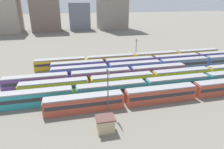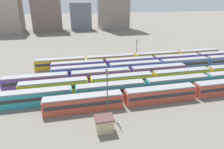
{
  "view_description": "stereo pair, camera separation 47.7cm",
  "coord_description": "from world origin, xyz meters",
  "px_view_note": "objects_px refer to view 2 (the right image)",
  "views": [
    {
      "loc": [
        -3.25,
        -40.17,
        24.14
      ],
      "look_at": [
        10.19,
        15.6,
        2.04
      ],
      "focal_mm": 31.93,
      "sensor_mm": 36.0,
      "label": 1
    },
    {
      "loc": [
        -2.79,
        -40.28,
        24.14
      ],
      "look_at": [
        10.19,
        15.6,
        2.04
      ],
      "focal_mm": 31.93,
      "sensor_mm": 36.0,
      "label": 2
    }
  ],
  "objects_px": {
    "train_track_2": "(153,78)",
    "signal_hut": "(104,124)",
    "train_track_5": "(154,61)",
    "train_track_6": "(134,58)",
    "train_track_3": "(101,76)",
    "catenary_pole_1": "(137,49)",
    "train_track_1": "(177,83)",
    "catenary_pole_2": "(107,90)",
    "train_track_4": "(207,62)"
  },
  "relations": [
    {
      "from": "train_track_3",
      "to": "train_track_1",
      "type": "bearing_deg",
      "value": -27.93
    },
    {
      "from": "train_track_4",
      "to": "train_track_5",
      "type": "bearing_deg",
      "value": 164.77
    },
    {
      "from": "train_track_2",
      "to": "catenary_pole_2",
      "type": "bearing_deg",
      "value": -141.46
    },
    {
      "from": "train_track_3",
      "to": "catenary_pole_2",
      "type": "height_order",
      "value": "catenary_pole_2"
    },
    {
      "from": "train_track_3",
      "to": "catenary_pole_2",
      "type": "bearing_deg",
      "value": -95.97
    },
    {
      "from": "train_track_1",
      "to": "train_track_6",
      "type": "relative_size",
      "value": 1.25
    },
    {
      "from": "train_track_5",
      "to": "train_track_6",
      "type": "xyz_separation_m",
      "value": [
        -5.93,
        5.2,
        0.0
      ]
    },
    {
      "from": "train_track_6",
      "to": "train_track_1",
      "type": "bearing_deg",
      "value": -82.32
    },
    {
      "from": "train_track_2",
      "to": "catenary_pole_1",
      "type": "relative_size",
      "value": 8.33
    },
    {
      "from": "train_track_1",
      "to": "train_track_2",
      "type": "bearing_deg",
      "value": 133.94
    },
    {
      "from": "train_track_4",
      "to": "catenary_pole_1",
      "type": "relative_size",
      "value": 12.55
    },
    {
      "from": "train_track_1",
      "to": "train_track_5",
      "type": "xyz_separation_m",
      "value": [
        2.42,
        20.8,
        0.0
      ]
    },
    {
      "from": "train_track_1",
      "to": "train_track_4",
      "type": "relative_size",
      "value": 0.83
    },
    {
      "from": "train_track_5",
      "to": "catenary_pole_1",
      "type": "bearing_deg",
      "value": 117.74
    },
    {
      "from": "train_track_4",
      "to": "catenary_pole_2",
      "type": "height_order",
      "value": "catenary_pole_2"
    },
    {
      "from": "signal_hut",
      "to": "catenary_pole_2",
      "type": "bearing_deg",
      "value": 72.5
    },
    {
      "from": "train_track_1",
      "to": "catenary_pole_1",
      "type": "distance_m",
      "value": 29.02
    },
    {
      "from": "train_track_3",
      "to": "signal_hut",
      "type": "relative_size",
      "value": 15.5
    },
    {
      "from": "train_track_3",
      "to": "catenary_pole_1",
      "type": "height_order",
      "value": "catenary_pole_1"
    },
    {
      "from": "train_track_5",
      "to": "train_track_6",
      "type": "height_order",
      "value": "same"
    },
    {
      "from": "train_track_1",
      "to": "train_track_3",
      "type": "relative_size",
      "value": 1.68
    },
    {
      "from": "catenary_pole_2",
      "to": "train_track_2",
      "type": "bearing_deg",
      "value": 38.54
    },
    {
      "from": "train_track_6",
      "to": "catenary_pole_2",
      "type": "xyz_separation_m",
      "value": [
        -18.03,
        -33.96,
        3.93
      ]
    },
    {
      "from": "train_track_3",
      "to": "catenary_pole_1",
      "type": "bearing_deg",
      "value": 45.88
    },
    {
      "from": "train_track_4",
      "to": "train_track_5",
      "type": "relative_size",
      "value": 1.51
    },
    {
      "from": "train_track_2",
      "to": "train_track_6",
      "type": "distance_m",
      "value": 20.85
    },
    {
      "from": "train_track_4",
      "to": "train_track_2",
      "type": "bearing_deg",
      "value": -158.59
    },
    {
      "from": "train_track_3",
      "to": "train_track_5",
      "type": "bearing_deg",
      "value": 25.26
    },
    {
      "from": "train_track_4",
      "to": "signal_hut",
      "type": "relative_size",
      "value": 31.25
    },
    {
      "from": "catenary_pole_2",
      "to": "signal_hut",
      "type": "distance_m",
      "value": 7.43
    },
    {
      "from": "train_track_2",
      "to": "signal_hut",
      "type": "xyz_separation_m",
      "value": [
        -18.35,
        -18.96,
        -0.35
      ]
    },
    {
      "from": "train_track_2",
      "to": "train_track_3",
      "type": "bearing_deg",
      "value": 160.4
    },
    {
      "from": "train_track_5",
      "to": "train_track_6",
      "type": "bearing_deg",
      "value": 138.76
    },
    {
      "from": "signal_hut",
      "to": "train_track_4",
      "type": "bearing_deg",
      "value": 33.19
    },
    {
      "from": "train_track_6",
      "to": "signal_hut",
      "type": "bearing_deg",
      "value": -116.54
    },
    {
      "from": "train_track_1",
      "to": "train_track_3",
      "type": "xyz_separation_m",
      "value": [
        -19.62,
        10.4,
        -0.0
      ]
    },
    {
      "from": "signal_hut",
      "to": "train_track_1",
      "type": "bearing_deg",
      "value": 30.49
    },
    {
      "from": "train_track_4",
      "to": "catenary_pole_1",
      "type": "xyz_separation_m",
      "value": [
        -23.3,
        13.19,
        3.11
      ]
    },
    {
      "from": "train_track_2",
      "to": "catenary_pole_2",
      "type": "xyz_separation_m",
      "value": [
        -16.52,
        -13.16,
        3.93
      ]
    },
    {
      "from": "train_track_2",
      "to": "train_track_3",
      "type": "distance_m",
      "value": 15.5
    },
    {
      "from": "train_track_6",
      "to": "catenary_pole_1",
      "type": "distance_m",
      "value": 4.52
    },
    {
      "from": "train_track_1",
      "to": "signal_hut",
      "type": "xyz_separation_m",
      "value": [
        -23.36,
        -13.76,
        -0.35
      ]
    },
    {
      "from": "train_track_1",
      "to": "train_track_5",
      "type": "distance_m",
      "value": 20.94
    },
    {
      "from": "train_track_4",
      "to": "train_track_6",
      "type": "xyz_separation_m",
      "value": [
        -25.03,
        10.4,
        0.0
      ]
    },
    {
      "from": "train_track_3",
      "to": "train_track_6",
      "type": "distance_m",
      "value": 22.42
    },
    {
      "from": "train_track_1",
      "to": "signal_hut",
      "type": "relative_size",
      "value": 26.0
    },
    {
      "from": "train_track_3",
      "to": "catenary_pole_1",
      "type": "xyz_separation_m",
      "value": [
        17.84,
        18.39,
        3.11
      ]
    },
    {
      "from": "train_track_3",
      "to": "signal_hut",
      "type": "bearing_deg",
      "value": -98.81
    },
    {
      "from": "train_track_2",
      "to": "train_track_6",
      "type": "height_order",
      "value": "same"
    },
    {
      "from": "train_track_2",
      "to": "catenary_pole_2",
      "type": "distance_m",
      "value": 21.49
    }
  ]
}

